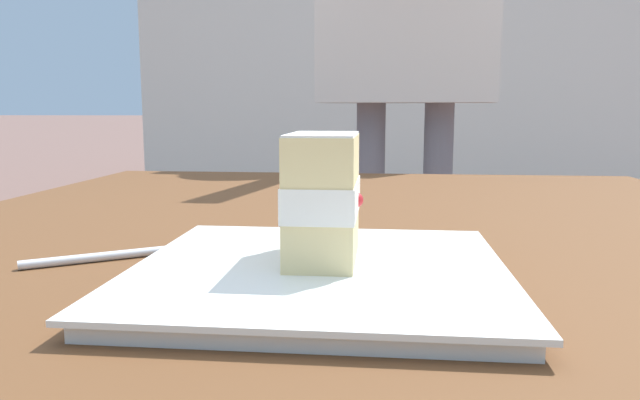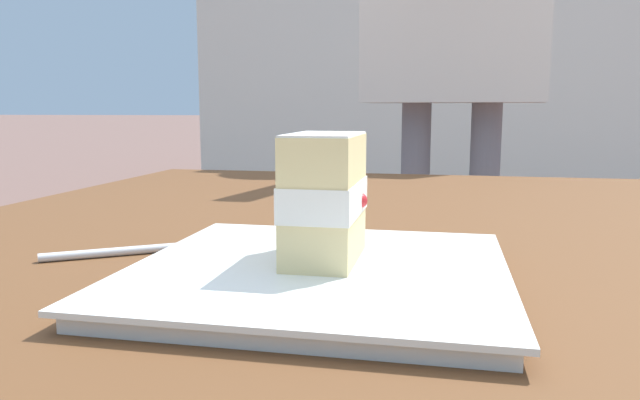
# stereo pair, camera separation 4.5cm
# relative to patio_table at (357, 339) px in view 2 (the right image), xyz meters

# --- Properties ---
(patio_table) EXTENTS (1.42, 1.04, 0.70)m
(patio_table) POSITION_rel_patio_table_xyz_m (0.00, 0.00, 0.00)
(patio_table) COLOR brown
(patio_table) RESTS_ON ground
(dessert_plate) EXTENTS (0.28, 0.28, 0.02)m
(dessert_plate) POSITION_rel_patio_table_xyz_m (-0.10, 0.01, 0.09)
(dessert_plate) COLOR white
(dessert_plate) RESTS_ON patio_table
(cake_slice) EXTENTS (0.10, 0.06, 0.10)m
(cake_slice) POSITION_rel_patio_table_xyz_m (-0.09, 0.01, 0.15)
(cake_slice) COLOR #EAD18C
(cake_slice) RESTS_ON dessert_plate
(dessert_fork) EXTENTS (0.11, 0.15, 0.01)m
(dessert_fork) POSITION_rel_patio_table_xyz_m (-0.03, 0.19, 0.09)
(dessert_fork) COLOR silver
(dessert_fork) RESTS_ON patio_table
(patio_building) EXTENTS (5.85, 3.64, 3.07)m
(patio_building) POSITION_rel_patio_table_xyz_m (5.72, -0.48, 0.92)
(patio_building) COLOR silver
(patio_building) RESTS_ON ground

